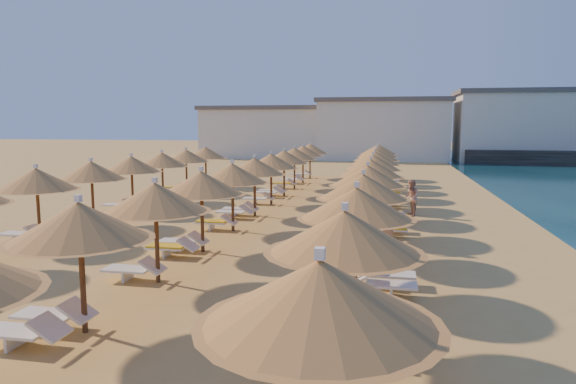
% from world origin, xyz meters
% --- Properties ---
extents(ground, '(220.00, 220.00, 0.00)m').
position_xyz_m(ground, '(0.00, 0.00, 0.00)').
color(ground, tan).
rests_on(ground, ground).
extents(hotel_blocks, '(46.49, 10.03, 8.10)m').
position_xyz_m(hotel_blocks, '(4.38, 45.33, 3.70)').
color(hotel_blocks, beige).
rests_on(hotel_blocks, ground).
extents(parasol_row_east, '(2.97, 37.47, 2.88)m').
position_xyz_m(parasol_row_east, '(2.87, 4.92, 2.29)').
color(parasol_row_east, brown).
rests_on(parasol_row_east, ground).
extents(parasol_row_west, '(2.97, 37.47, 2.88)m').
position_xyz_m(parasol_row_west, '(-2.46, 4.92, 2.29)').
color(parasol_row_west, brown).
rests_on(parasol_row_west, ground).
extents(parasol_row_inland, '(2.97, 23.67, 2.88)m').
position_xyz_m(parasol_row_inland, '(-8.64, 4.92, 2.29)').
color(parasol_row_inland, brown).
rests_on(parasol_row_inland, ground).
extents(loungers, '(14.58, 36.05, 0.66)m').
position_xyz_m(loungers, '(-1.42, 4.87, 0.34)').
color(loungers, white).
rests_on(loungers, ground).
extents(beachgoer_c, '(0.95, 1.03, 1.69)m').
position_xyz_m(beachgoer_c, '(3.21, 10.25, 0.85)').
color(beachgoer_c, tan).
rests_on(beachgoer_c, ground).
extents(beachgoer_a, '(0.66, 0.79, 1.86)m').
position_xyz_m(beachgoer_a, '(3.63, -0.21, 0.93)').
color(beachgoer_a, tan).
rests_on(beachgoer_a, ground).
extents(beachgoer_b, '(0.80, 0.95, 1.72)m').
position_xyz_m(beachgoer_b, '(4.71, 6.36, 0.86)').
color(beachgoer_b, tan).
rests_on(beachgoer_b, ground).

